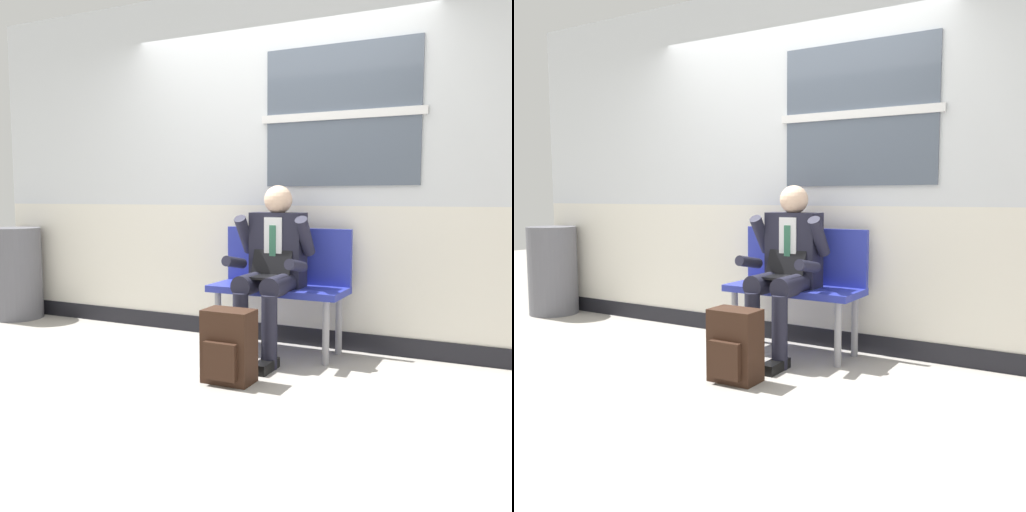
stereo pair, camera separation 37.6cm
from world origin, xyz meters
TOP-DOWN VIEW (x-y plane):
  - ground_plane at (0.00, 0.00)m, footprint 18.00×18.00m
  - station_wall at (0.01, 0.73)m, footprint 5.73×0.16m
  - bench_with_person at (0.17, 0.46)m, footprint 1.02×0.42m
  - person_seated at (0.17, 0.26)m, footprint 0.57×0.70m
  - backpack at (0.17, -0.39)m, footprint 0.32×0.24m
  - trash_bin at (-2.61, 0.43)m, footprint 0.48×0.48m

SIDE VIEW (x-z plane):
  - ground_plane at x=0.00m, z-range 0.00..0.00m
  - backpack at x=0.17m, z-range 0.00..0.46m
  - trash_bin at x=-2.61m, z-range 0.00..0.88m
  - bench_with_person at x=0.17m, z-range 0.08..1.02m
  - person_seated at x=0.17m, z-range 0.05..1.31m
  - station_wall at x=0.01m, z-range -0.01..2.83m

